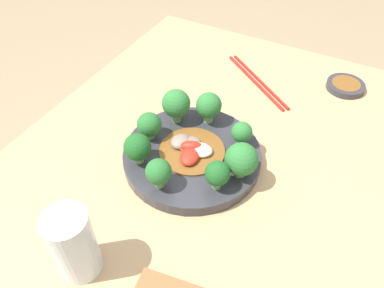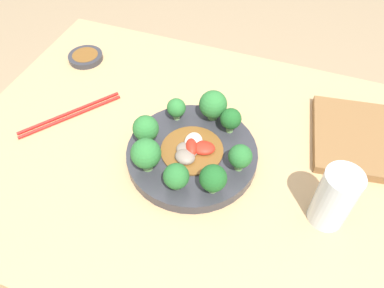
% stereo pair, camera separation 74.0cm
% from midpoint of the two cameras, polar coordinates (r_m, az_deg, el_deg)
% --- Properties ---
extents(table, '(1.05, 0.74, 0.76)m').
position_cam_midpoint_polar(table, '(1.00, 16.61, -32.46)').
color(table, tan).
rests_on(table, ground_plane).
extents(plate, '(0.27, 0.27, 0.02)m').
position_cam_midpoint_polar(plate, '(0.65, 23.36, -22.12)').
color(plate, '#333338').
rests_on(plate, table).
extents(broccoli_west, '(0.05, 0.05, 0.06)m').
position_cam_midpoint_polar(broccoli_west, '(0.56, 21.57, -28.63)').
color(broccoli_west, '#70A356').
rests_on(broccoli_west, plate).
extents(broccoli_north, '(0.05, 0.05, 0.06)m').
position_cam_midpoint_polar(broccoli_north, '(0.60, 15.82, -17.93)').
color(broccoli_north, '#89B76B').
rests_on(broccoli_north, plate).
extents(broccoli_east, '(0.05, 0.05, 0.07)m').
position_cam_midpoint_polar(broccoli_east, '(0.65, 25.29, -12.81)').
color(broccoli_east, '#7AAD5B').
rests_on(broccoli_east, plate).
extents(broccoli_south, '(0.06, 0.06, 0.07)m').
position_cam_midpoint_polar(broccoli_south, '(0.63, 34.29, -23.37)').
color(broccoli_south, '#70A356').
rests_on(broccoli_south, plate).
extents(broccoli_northeast, '(0.06, 0.06, 0.07)m').
position_cam_midpoint_polar(broccoli_northeast, '(0.63, 19.69, -12.96)').
color(broccoli_northeast, '#70A356').
rests_on(broccoli_northeast, plate).
extents(broccoli_northwest, '(0.05, 0.05, 0.06)m').
position_cam_midpoint_polar(broccoli_northwest, '(0.57, 15.57, -23.68)').
color(broccoli_northwest, '#7AAD5B').
rests_on(broccoli_northwest, plate).
extents(broccoli_southeast, '(0.04, 0.04, 0.05)m').
position_cam_midpoint_polar(broccoli_southeast, '(0.66, 31.86, -17.56)').
color(broccoli_southeast, '#89B76B').
rests_on(broccoli_southeast, plate).
extents(broccoli_southwest, '(0.04, 0.04, 0.06)m').
position_cam_midpoint_polar(broccoli_southwest, '(0.60, 31.57, -26.87)').
color(broccoli_southwest, '#7AAD5B').
rests_on(broccoli_southwest, plate).
extents(stirfry_center, '(0.13, 0.13, 0.02)m').
position_cam_midpoint_polar(stirfry_center, '(0.63, 23.64, -21.47)').
color(stirfry_center, brown).
rests_on(stirfry_center, plate).
extents(drinking_glass, '(0.07, 0.07, 0.13)m').
position_cam_midpoint_polar(drinking_glass, '(0.52, 10.81, -44.98)').
color(drinking_glass, silver).
rests_on(drinking_glass, table).
extents(chopsticks, '(0.16, 0.20, 0.01)m').
position_cam_midpoint_polar(chopsticks, '(0.84, 28.37, -4.63)').
color(chopsticks, red).
rests_on(chopsticks, table).
extents(sauce_dish, '(0.09, 0.09, 0.02)m').
position_cam_midpoint_polar(sauce_dish, '(0.94, 40.15, -4.99)').
color(sauce_dish, '#333338').
rests_on(sauce_dish, table).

